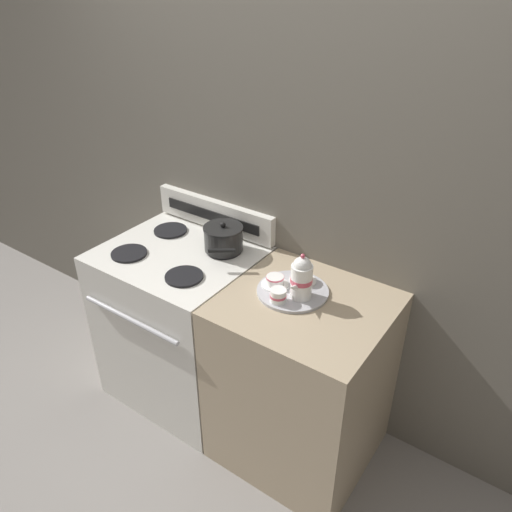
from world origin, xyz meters
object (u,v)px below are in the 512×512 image
saucepan (223,238)px  teapot (301,278)px  serving_tray (293,291)px  teacup_right (303,277)px  stove (184,323)px  creamer_jug (278,296)px  teacup_left (275,281)px

saucepan → teapot: teapot is taller
serving_tray → teapot: bearing=-25.4°
teacup_right → teapot: bearing=-64.4°
serving_tray → teapot: (0.06, -0.03, 0.11)m
stove → creamer_jug: bearing=-6.3°
stove → teacup_left: teacup_left is taller
teapot → saucepan: bearing=165.5°
stove → serving_tray: bearing=3.3°
saucepan → teacup_right: 0.48m
saucepan → creamer_jug: size_ratio=3.85×
saucepan → teacup_right: size_ratio=2.24×
saucepan → serving_tray: 0.50m
stove → teapot: (0.72, 0.01, 0.57)m
saucepan → teapot: bearing=-14.5°
serving_tray → creamer_jug: bearing=-93.3°
teacup_left → teacup_right: size_ratio=1.00×
teapot → teacup_left: bearing=174.8°
stove → teacup_left: size_ratio=7.44×
stove → teapot: 0.92m
stove → saucepan: size_ratio=3.33×
saucepan → teacup_left: (0.39, -0.13, -0.04)m
saucepan → stove: bearing=-141.4°
stove → teacup_left: 0.76m
teacup_left → teacup_right: 0.13m
teacup_right → teacup_left: bearing=-131.7°
teapot → teacup_right: bearing=115.6°
teapot → teacup_right: size_ratio=1.73×
stove → teacup_right: 0.84m
serving_tray → teacup_left: teacup_left is taller
stove → teacup_right: bearing=10.5°
serving_tray → teapot: 0.12m
saucepan → serving_tray: saucepan is taller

